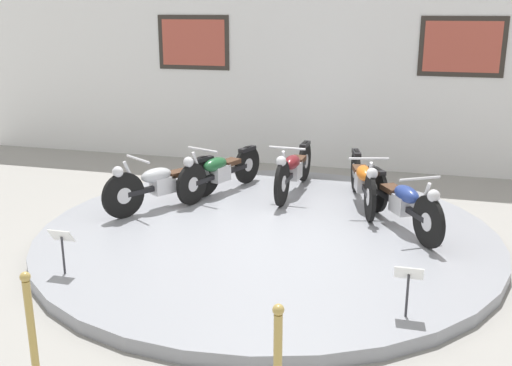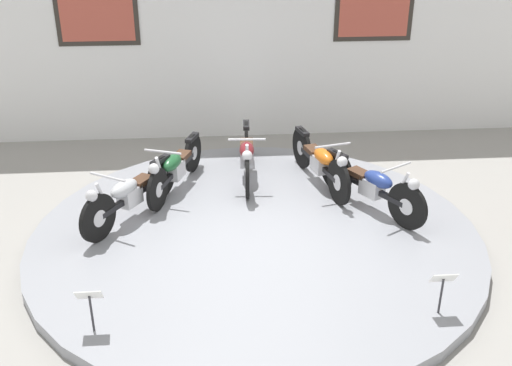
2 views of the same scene
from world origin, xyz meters
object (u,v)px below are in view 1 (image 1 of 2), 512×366
object	(u,v)px
info_placard_front_left	(62,242)
info_placard_front_centre	(408,280)
motorcycle_silver	(162,182)
motorcycle_green	(219,170)
motorcycle_blue	(402,200)
stanchion_post_left_of_entry	(34,354)
motorcycle_maroon	(293,168)
motorcycle_orange	(363,179)

from	to	relation	value
info_placard_front_left	info_placard_front_centre	distance (m)	3.55
motorcycle_silver	motorcycle_green	bearing A→B (deg)	55.80
motorcycle_green	motorcycle_blue	size ratio (longest dim) A/B	1.07
info_placard_front_left	info_placard_front_centre	bearing A→B (deg)	0.00
motorcycle_blue	stanchion_post_left_of_entry	size ratio (longest dim) A/B	1.69
motorcycle_maroon	motorcycle_blue	distance (m)	2.01
motorcycle_silver	motorcycle_orange	world-z (taller)	motorcycle_orange
motorcycle_green	info_placard_front_left	xyz separation A→B (m)	(-0.70, -3.15, -0.00)
motorcycle_orange	motorcycle_blue	bearing A→B (deg)	-55.64
motorcycle_orange	motorcycle_blue	size ratio (longest dim) A/B	1.13
motorcycle_silver	motorcycle_maroon	size ratio (longest dim) A/B	0.85
motorcycle_blue	stanchion_post_left_of_entry	bearing A→B (deg)	-122.86
motorcycle_blue	stanchion_post_left_of_entry	world-z (taller)	stanchion_post_left_of_entry
motorcycle_green	motorcycle_blue	bearing A→B (deg)	-17.01
motorcycle_silver	motorcycle_orange	xyz separation A→B (m)	(2.72, 0.83, 0.01)
info_placard_front_left	motorcycle_orange	bearing A→B (deg)	47.90
motorcycle_maroon	motorcycle_orange	xyz separation A→B (m)	(1.07, -0.33, -0.00)
motorcycle_orange	stanchion_post_left_of_entry	size ratio (longest dim) A/B	1.91
motorcycle_orange	info_placard_front_centre	xyz separation A→B (m)	(0.70, -3.15, -0.02)
motorcycle_orange	info_placard_front_centre	bearing A→B (deg)	-77.43
info_placard_front_left	stanchion_post_left_of_entry	xyz separation A→B (m)	(0.82, -1.70, -0.17)
motorcycle_orange	info_placard_front_left	world-z (taller)	motorcycle_orange
motorcycle_blue	info_placard_front_left	world-z (taller)	motorcycle_blue
motorcycle_blue	motorcycle_silver	bearing A→B (deg)	180.00
motorcycle_silver	info_placard_front_centre	xyz separation A→B (m)	(3.42, -2.32, -0.01)
motorcycle_silver	info_placard_front_left	world-z (taller)	motorcycle_silver
motorcycle_maroon	motorcycle_green	bearing A→B (deg)	-162.84
motorcycle_green	info_placard_front_centre	bearing A→B (deg)	-47.83
motorcycle_silver	stanchion_post_left_of_entry	bearing A→B (deg)	-80.27
info_placard_front_left	motorcycle_blue	bearing A→B (deg)	34.15
motorcycle_orange	stanchion_post_left_of_entry	xyz separation A→B (m)	(-2.03, -4.85, -0.19)
motorcycle_maroon	info_placard_front_centre	world-z (taller)	motorcycle_maroon
stanchion_post_left_of_entry	motorcycle_orange	bearing A→B (deg)	67.33
motorcycle_silver	info_placard_front_centre	world-z (taller)	motorcycle_silver
motorcycle_blue	info_placard_front_centre	world-z (taller)	motorcycle_blue
motorcycle_orange	info_placard_front_left	distance (m)	4.25
motorcycle_orange	stanchion_post_left_of_entry	bearing A→B (deg)	-112.67
motorcycle_silver	motorcycle_orange	size ratio (longest dim) A/B	0.87
motorcycle_orange	motorcycle_blue	world-z (taller)	motorcycle_orange
motorcycle_silver	motorcycle_blue	size ratio (longest dim) A/B	0.99
motorcycle_maroon	motorcycle_orange	distance (m)	1.12
motorcycle_blue	motorcycle_maroon	bearing A→B (deg)	144.71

